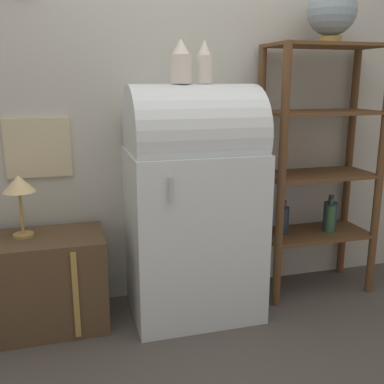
{
  "coord_description": "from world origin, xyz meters",
  "views": [
    {
      "loc": [
        -0.69,
        -2.17,
        1.37
      ],
      "look_at": [
        -0.01,
        0.26,
        0.75
      ],
      "focal_mm": 42.0,
      "sensor_mm": 36.0,
      "label": 1
    }
  ],
  "objects_px": {
    "refrigerator": "(193,201)",
    "vase_center": "(204,63)",
    "suitcase_trunk": "(36,283)",
    "globe": "(332,11)",
    "vase_left": "(181,63)",
    "desk_lamp": "(19,188)"
  },
  "relations": [
    {
      "from": "suitcase_trunk",
      "to": "vase_left",
      "type": "xyz_separation_m",
      "value": [
        0.84,
        -0.05,
        1.2
      ]
    },
    {
      "from": "suitcase_trunk",
      "to": "desk_lamp",
      "type": "height_order",
      "value": "desk_lamp"
    },
    {
      "from": "refrigerator",
      "to": "vase_center",
      "type": "xyz_separation_m",
      "value": [
        0.07,
        0.01,
        0.77
      ]
    },
    {
      "from": "vase_left",
      "to": "desk_lamp",
      "type": "bearing_deg",
      "value": 174.27
    },
    {
      "from": "suitcase_trunk",
      "to": "vase_center",
      "type": "relative_size",
      "value": 3.31
    },
    {
      "from": "vase_left",
      "to": "vase_center",
      "type": "relative_size",
      "value": 1.0
    },
    {
      "from": "vase_left",
      "to": "vase_center",
      "type": "xyz_separation_m",
      "value": [
        0.14,
        0.02,
        -0.0
      ]
    },
    {
      "from": "refrigerator",
      "to": "desk_lamp",
      "type": "height_order",
      "value": "refrigerator"
    },
    {
      "from": "globe",
      "to": "suitcase_trunk",
      "type": "bearing_deg",
      "value": -179.61
    },
    {
      "from": "suitcase_trunk",
      "to": "globe",
      "type": "xyz_separation_m",
      "value": [
        1.77,
        0.01,
        1.5
      ]
    },
    {
      "from": "suitcase_trunk",
      "to": "vase_left",
      "type": "relative_size",
      "value": 3.29
    },
    {
      "from": "suitcase_trunk",
      "to": "vase_center",
      "type": "bearing_deg",
      "value": -1.79
    },
    {
      "from": "refrigerator",
      "to": "vase_center",
      "type": "distance_m",
      "value": 0.77
    },
    {
      "from": "refrigerator",
      "to": "globe",
      "type": "xyz_separation_m",
      "value": [
        0.86,
        0.05,
        1.08
      ]
    },
    {
      "from": "vase_left",
      "to": "vase_center",
      "type": "bearing_deg",
      "value": 7.41
    },
    {
      "from": "suitcase_trunk",
      "to": "globe",
      "type": "bearing_deg",
      "value": 0.39
    },
    {
      "from": "refrigerator",
      "to": "suitcase_trunk",
      "type": "height_order",
      "value": "refrigerator"
    },
    {
      "from": "refrigerator",
      "to": "vase_left",
      "type": "relative_size",
      "value": 5.79
    },
    {
      "from": "vase_center",
      "to": "globe",
      "type": "bearing_deg",
      "value": 3.04
    },
    {
      "from": "globe",
      "to": "vase_center",
      "type": "bearing_deg",
      "value": -176.96
    },
    {
      "from": "refrigerator",
      "to": "vase_center",
      "type": "relative_size",
      "value": 5.82
    },
    {
      "from": "suitcase_trunk",
      "to": "globe",
      "type": "distance_m",
      "value": 2.32
    }
  ]
}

